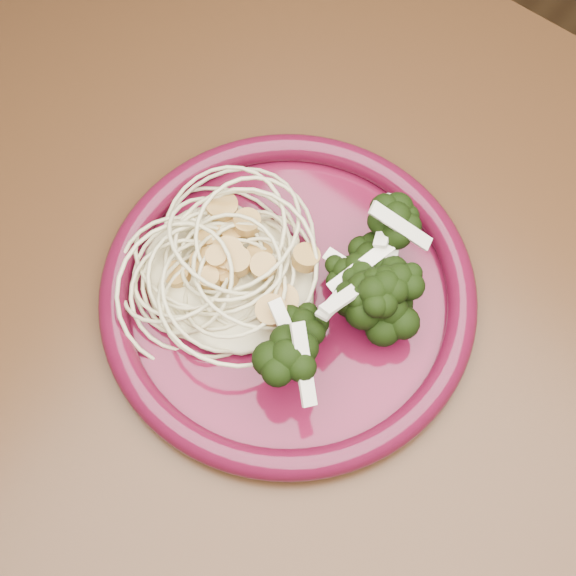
# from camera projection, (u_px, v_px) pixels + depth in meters

# --- Properties ---
(dining_table) EXTENTS (1.20, 0.80, 0.75)m
(dining_table) POSITION_uv_depth(u_px,v_px,m) (329.00, 401.00, 0.70)
(dining_table) COLOR #472814
(dining_table) RESTS_ON ground
(dinner_plate) EXTENTS (0.38, 0.38, 0.02)m
(dinner_plate) POSITION_uv_depth(u_px,v_px,m) (288.00, 293.00, 0.63)
(dinner_plate) COLOR #540B21
(dinner_plate) RESTS_ON dining_table
(spaghetti_pile) EXTENTS (0.18, 0.17, 0.03)m
(spaghetti_pile) POSITION_uv_depth(u_px,v_px,m) (228.00, 271.00, 0.62)
(spaghetti_pile) COLOR beige
(spaghetti_pile) RESTS_ON dinner_plate
(scallop_cluster) EXTENTS (0.16, 0.16, 0.04)m
(scallop_cluster) POSITION_uv_depth(u_px,v_px,m) (224.00, 248.00, 0.59)
(scallop_cluster) COLOR tan
(scallop_cluster) RESTS_ON spaghetti_pile
(broccoli_pile) EXTENTS (0.15, 0.19, 0.06)m
(broccoli_pile) POSITION_uv_depth(u_px,v_px,m) (365.00, 300.00, 0.60)
(broccoli_pile) COLOR black
(broccoli_pile) RESTS_ON dinner_plate
(onion_garnish) EXTENTS (0.10, 0.12, 0.05)m
(onion_garnish) POSITION_uv_depth(u_px,v_px,m) (369.00, 280.00, 0.57)
(onion_garnish) COLOR white
(onion_garnish) RESTS_ON broccoli_pile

